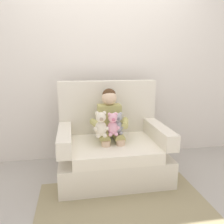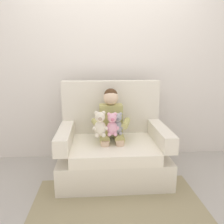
% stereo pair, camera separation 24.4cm
% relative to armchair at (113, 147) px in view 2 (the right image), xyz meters
% --- Properties ---
extents(ground_plane, '(8.00, 8.00, 0.00)m').
position_rel_armchair_xyz_m(ground_plane, '(0.00, -0.06, -0.32)').
color(ground_plane, '#ADA89E').
extents(back_wall, '(6.00, 0.10, 2.60)m').
position_rel_armchair_xyz_m(back_wall, '(0.00, 0.60, 0.98)').
color(back_wall, silver).
rests_on(back_wall, ground).
extents(floor_rug, '(1.57, 1.14, 0.01)m').
position_rel_armchair_xyz_m(floor_rug, '(0.00, -0.71, -0.32)').
color(floor_rug, '#998C66').
rests_on(floor_rug, ground).
extents(armchair, '(1.19, 0.87, 1.06)m').
position_rel_armchair_xyz_m(armchair, '(0.00, 0.00, 0.00)').
color(armchair, silver).
rests_on(armchair, ground).
extents(seated_child, '(0.45, 0.39, 0.82)m').
position_rel_armchair_xyz_m(seated_child, '(-0.02, 0.01, 0.31)').
color(seated_child, tan).
rests_on(seated_child, armchair).
extents(plush_cream, '(0.16, 0.13, 0.27)m').
position_rel_armchair_xyz_m(plush_cream, '(-0.15, -0.18, 0.33)').
color(plush_cream, silver).
rests_on(plush_cream, armchair).
extents(plush_grey, '(0.14, 0.12, 0.24)m').
position_rel_armchair_xyz_m(plush_grey, '(0.04, -0.13, 0.32)').
color(plush_grey, '#9E9EA3').
rests_on(plush_grey, armchair).
extents(plush_pink, '(0.15, 0.12, 0.25)m').
position_rel_armchair_xyz_m(plush_pink, '(-0.02, -0.16, 0.32)').
color(plush_pink, '#EAA8BC').
rests_on(plush_pink, armchair).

